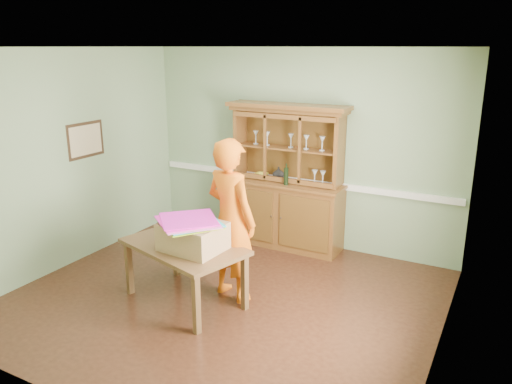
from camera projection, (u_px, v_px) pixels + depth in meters
The scene contains 14 objects.
floor at pixel (224, 299), 5.56m from camera, with size 4.50×4.50×0.00m, color #4D2918.
ceiling at pixel (219, 47), 4.80m from camera, with size 4.50×4.50×0.00m, color white.
wall_back at pixel (298, 149), 6.87m from camera, with size 4.50×4.50×0.00m, color gray.
wall_left at pixel (68, 160), 6.20m from camera, with size 4.00×4.00×0.00m, color gray.
wall_right at pixel (451, 215), 4.16m from camera, with size 4.00×4.00×0.00m, color gray.
wall_front at pixel (70, 248), 3.49m from camera, with size 4.50×4.50×0.00m, color gray.
chair_rail at pixel (297, 180), 6.98m from camera, with size 4.41×0.05×0.08m, color white.
framed_map at pixel (86, 140), 6.39m from camera, with size 0.03×0.60×0.46m.
window_panel at pixel (444, 208), 3.88m from camera, with size 0.03×0.96×1.36m.
china_hutch at pixel (285, 197), 6.91m from camera, with size 1.68×0.56×1.98m.
dining_table at pixel (184, 251), 5.35m from camera, with size 1.50×1.14×0.67m.
cardboard_box at pixel (193, 236), 5.17m from camera, with size 0.62×0.49×0.29m, color tan.
kite_stack at pixel (190, 222), 5.10m from camera, with size 0.77×0.77×0.05m.
person at pixel (231, 220), 5.39m from camera, with size 0.66×0.43×1.80m, color #DC5F0D.
Camera 1 is at (2.67, -4.24, 2.71)m, focal length 35.00 mm.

